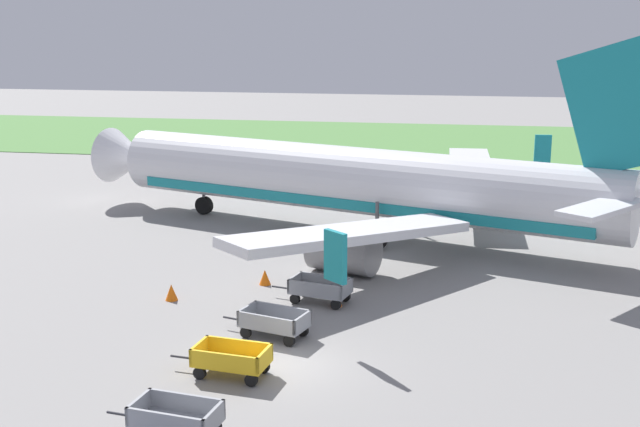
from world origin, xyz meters
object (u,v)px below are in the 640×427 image
(baggage_cart_fourth_in_row, at_px, (274,322))
(traffic_cone_by_carts, at_px, (336,298))
(baggage_cart_second_in_row, at_px, (176,418))
(baggage_cart_third_in_row, at_px, (231,359))
(baggage_cart_far_end, at_px, (320,289))
(traffic_cone_near_plane, at_px, (265,277))
(traffic_cone_mid_apron, at_px, (171,292))
(airplane, at_px, (370,183))

(baggage_cart_fourth_in_row, distance_m, traffic_cone_by_carts, 4.28)
(baggage_cart_second_in_row, distance_m, baggage_cart_third_in_row, 4.40)
(baggage_cart_fourth_in_row, bearing_deg, baggage_cart_third_in_row, -99.70)
(baggage_cart_fourth_in_row, distance_m, baggage_cart_far_end, 4.32)
(baggage_cart_far_end, relative_size, traffic_cone_near_plane, 5.12)
(baggage_cart_third_in_row, distance_m, traffic_cone_near_plane, 9.97)
(baggage_cart_second_in_row, height_order, baggage_cart_third_in_row, same)
(traffic_cone_mid_apron, relative_size, traffic_cone_by_carts, 1.06)
(baggage_cart_third_in_row, relative_size, traffic_cone_mid_apron, 5.03)
(baggage_cart_second_in_row, relative_size, traffic_cone_near_plane, 5.11)
(baggage_cart_fourth_in_row, relative_size, traffic_cone_by_carts, 5.33)
(baggage_cart_third_in_row, bearing_deg, traffic_cone_by_carts, 72.15)
(baggage_cart_third_in_row, xyz_separation_m, traffic_cone_near_plane, (-1.25, 9.89, -0.25))
(baggage_cart_third_in_row, bearing_deg, baggage_cart_second_in_row, -95.30)
(baggage_cart_far_end, xyz_separation_m, traffic_cone_mid_apron, (-6.40, -0.81, -0.24))
(traffic_cone_mid_apron, bearing_deg, baggage_cart_third_in_row, -56.26)
(baggage_cart_far_end, height_order, traffic_cone_mid_apron, baggage_cart_far_end)
(traffic_cone_near_plane, bearing_deg, airplane, 68.10)
(baggage_cart_far_end, bearing_deg, airplane, 85.80)
(baggage_cart_second_in_row, bearing_deg, traffic_cone_mid_apron, 110.66)
(airplane, relative_size, traffic_cone_by_carts, 53.96)
(baggage_cart_third_in_row, xyz_separation_m, traffic_cone_by_carts, (2.43, 7.56, -0.26))
(baggage_cart_fourth_in_row, relative_size, baggage_cart_far_end, 1.00)
(baggage_cart_fourth_in_row, height_order, traffic_cone_mid_apron, baggage_cart_fourth_in_row)
(baggage_cart_second_in_row, xyz_separation_m, baggage_cart_far_end, (2.08, 12.26, 0.00))
(airplane, height_order, traffic_cone_by_carts, airplane)
(traffic_cone_near_plane, bearing_deg, traffic_cone_by_carts, -32.32)
(airplane, bearing_deg, baggage_cart_second_in_row, -97.04)
(baggage_cart_second_in_row, relative_size, baggage_cart_third_in_row, 1.00)
(baggage_cart_second_in_row, relative_size, baggage_cart_fourth_in_row, 1.00)
(baggage_cart_second_in_row, relative_size, traffic_cone_by_carts, 5.34)
(airplane, height_order, baggage_cart_far_end, airplane)
(baggage_cart_second_in_row, bearing_deg, baggage_cart_third_in_row, 84.70)
(traffic_cone_mid_apron, bearing_deg, baggage_cart_second_in_row, -69.34)
(baggage_cart_second_in_row, height_order, traffic_cone_mid_apron, baggage_cart_second_in_row)
(airplane, xyz_separation_m, traffic_cone_near_plane, (-3.76, -9.35, -2.70))
(baggage_cart_third_in_row, height_order, traffic_cone_by_carts, baggage_cart_third_in_row)
(traffic_cone_by_carts, bearing_deg, baggage_cart_third_in_row, -107.85)
(baggage_cart_far_end, bearing_deg, baggage_cart_fourth_in_row, -103.98)
(baggage_cart_second_in_row, xyz_separation_m, traffic_cone_mid_apron, (-4.32, 11.46, -0.24))
(baggage_cart_far_end, distance_m, traffic_cone_near_plane, 3.55)
(baggage_cart_third_in_row, relative_size, baggage_cart_fourth_in_row, 1.00)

